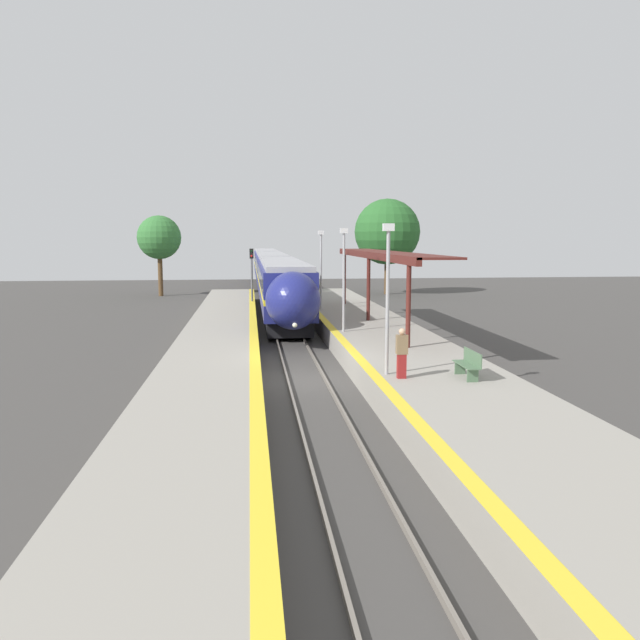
% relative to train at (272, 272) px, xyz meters
% --- Properties ---
extents(ground_plane, '(120.00, 120.00, 0.00)m').
position_rel_train_xyz_m(ground_plane, '(0.00, -35.92, -2.29)').
color(ground_plane, '#423F3D').
extents(rail_left, '(0.08, 90.00, 0.15)m').
position_rel_train_xyz_m(rail_left, '(-0.72, -35.92, -2.21)').
color(rail_left, slate).
rests_on(rail_left, ground_plane).
extents(rail_right, '(0.08, 90.00, 0.15)m').
position_rel_train_xyz_m(rail_right, '(0.72, -35.92, -2.21)').
color(rail_right, slate).
rests_on(rail_right, ground_plane).
extents(train, '(2.86, 60.72, 3.99)m').
position_rel_train_xyz_m(train, '(0.00, 0.00, 0.00)').
color(train, black).
rests_on(train, ground_plane).
extents(platform_right, '(4.81, 64.00, 0.96)m').
position_rel_train_xyz_m(platform_right, '(4.15, -35.92, -1.81)').
color(platform_right, gray).
rests_on(platform_right, ground_plane).
extents(platform_left, '(3.67, 64.00, 0.96)m').
position_rel_train_xyz_m(platform_left, '(-3.58, -35.92, -1.81)').
color(platform_left, gray).
rests_on(platform_left, ground_plane).
extents(platform_bench, '(0.44, 1.57, 0.89)m').
position_rel_train_xyz_m(platform_bench, '(4.88, -40.19, -0.86)').
color(platform_bench, '#4C6B4C').
rests_on(platform_bench, platform_right).
extents(person_waiting, '(0.36, 0.22, 1.63)m').
position_rel_train_xyz_m(person_waiting, '(2.72, -40.00, -0.49)').
color(person_waiting, maroon).
rests_on(person_waiting, platform_right).
extents(railway_signal, '(0.28, 0.28, 4.70)m').
position_rel_train_xyz_m(railway_signal, '(-1.95, -14.59, 0.57)').
color(railway_signal, '#59595E').
rests_on(railway_signal, ground_plane).
extents(lamppost_near, '(0.36, 0.20, 4.95)m').
position_rel_train_xyz_m(lamppost_near, '(2.37, -39.35, 1.53)').
color(lamppost_near, '#9E9EA3').
rests_on(lamppost_near, platform_right).
extents(lamppost_mid, '(0.36, 0.20, 4.95)m').
position_rel_train_xyz_m(lamppost_mid, '(2.37, -29.78, 1.53)').
color(lamppost_mid, '#9E9EA3').
rests_on(lamppost_mid, platform_right).
extents(lamppost_far, '(0.36, 0.20, 4.95)m').
position_rel_train_xyz_m(lamppost_far, '(2.37, -20.21, 1.53)').
color(lamppost_far, '#9E9EA3').
rests_on(lamppost_far, platform_right).
extents(station_canopy, '(2.02, 20.34, 3.75)m').
position_rel_train_xyz_m(station_canopy, '(4.93, -25.79, 2.20)').
color(station_canopy, '#511E19').
rests_on(station_canopy, platform_right).
extents(background_tree_left, '(4.08, 4.08, 7.55)m').
position_rel_train_xyz_m(background_tree_left, '(-10.48, 0.94, 3.19)').
color(background_tree_left, brown).
rests_on(background_tree_left, ground_plane).
extents(background_tree_right, '(6.32, 6.32, 9.21)m').
position_rel_train_xyz_m(background_tree_right, '(11.15, 0.32, 3.75)').
color(background_tree_right, brown).
rests_on(background_tree_right, ground_plane).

